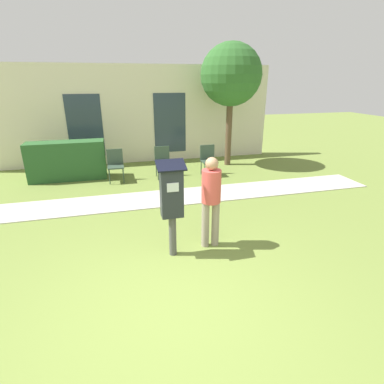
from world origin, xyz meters
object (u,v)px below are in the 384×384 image
Objects in this scene: person_standing at (211,196)px; outdoor_chair_left at (115,163)px; outdoor_chair_middle at (163,159)px; outdoor_chair_right at (208,158)px; parking_meter at (172,197)px.

person_standing is 4.36m from outdoor_chair_left.
outdoor_chair_left is (-1.50, 4.07, -0.40)m from person_standing.
person_standing is 1.76× the size of outdoor_chair_middle.
outdoor_chair_right is at bearing -29.05° from outdoor_chair_middle.
parking_meter is 4.29m from outdoor_chair_middle.
person_standing is (0.68, 0.12, -0.09)m from parking_meter.
person_standing reaches higher than outdoor_chair_right.
parking_meter reaches higher than outdoor_chair_middle.
outdoor_chair_middle is at bearing 5.41° from outdoor_chair_left.
outdoor_chair_middle and outdoor_chair_right have the same top height.
outdoor_chair_middle is at bearing -173.74° from outdoor_chair_right.
person_standing is 1.76× the size of outdoor_chair_right.
parking_meter is 4.53m from outdoor_chair_right.
outdoor_chair_middle is (1.35, 0.04, 0.00)m from outdoor_chair_left.
parking_meter is 1.77× the size of outdoor_chair_right.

